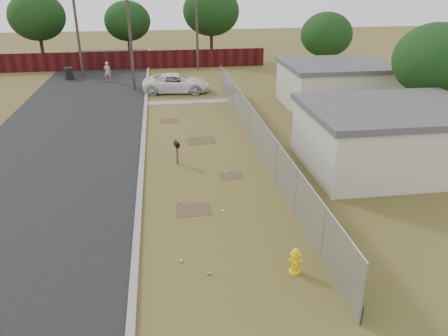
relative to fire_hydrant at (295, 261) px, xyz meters
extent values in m
plane|color=brown|center=(-2.05, 9.52, -0.43)|extent=(120.00, 120.00, 0.00)
cube|color=black|center=(-9.55, 17.52, -0.42)|extent=(9.00, 60.00, 0.02)
cube|color=gray|center=(-5.05, 17.52, -0.37)|extent=(0.25, 60.00, 0.12)
cube|color=gray|center=(-2.05, 21.02, -0.42)|extent=(6.20, 1.00, 0.03)
cylinder|color=#919599|center=(1.05, -2.48, 0.57)|extent=(0.06, 0.06, 2.00)
cylinder|color=#919599|center=(1.05, 0.52, 0.57)|extent=(0.06, 0.06, 2.00)
cylinder|color=#919599|center=(1.05, 3.52, 0.57)|extent=(0.06, 0.06, 2.00)
cylinder|color=#919599|center=(1.05, 6.52, 0.57)|extent=(0.06, 0.06, 2.00)
cylinder|color=#919599|center=(1.05, 9.52, 0.57)|extent=(0.06, 0.06, 2.00)
cylinder|color=#919599|center=(1.05, 12.52, 0.57)|extent=(0.06, 0.06, 2.00)
cylinder|color=#919599|center=(1.05, 15.52, 0.57)|extent=(0.06, 0.06, 2.00)
cylinder|color=#919599|center=(1.05, 18.52, 0.57)|extent=(0.06, 0.06, 2.00)
cylinder|color=#919599|center=(1.05, 21.52, 0.57)|extent=(0.06, 0.06, 2.00)
cylinder|color=#919599|center=(1.05, 24.52, 0.57)|extent=(0.06, 0.06, 2.00)
cylinder|color=#919599|center=(1.05, 10.52, 1.57)|extent=(0.04, 26.00, 0.04)
cube|color=gray|center=(1.05, 10.52, 0.57)|extent=(0.01, 26.00, 2.00)
cube|color=black|center=(1.11, 10.52, -0.13)|extent=(0.03, 26.00, 0.60)
cube|color=#410E11|center=(-8.05, 34.52, 0.47)|extent=(30.00, 0.12, 1.80)
cylinder|color=#463C2F|center=(-6.05, 25.52, 4.07)|extent=(0.24, 0.24, 9.00)
cylinder|color=#463C2F|center=(-11.05, 31.52, 4.07)|extent=(0.24, 0.24, 9.00)
cylinder|color=#463C2F|center=(-0.05, 33.52, 4.07)|extent=(0.24, 0.24, 9.00)
cube|color=beige|center=(6.95, 7.52, 0.97)|extent=(8.00, 6.00, 2.80)
cube|color=#4B4A4F|center=(6.95, 7.52, 2.52)|extent=(8.32, 6.24, 0.30)
cube|color=beige|center=(8.45, 18.52, 0.97)|extent=(7.00, 6.00, 2.80)
cube|color=#4B4A4F|center=(8.45, 18.52, 2.52)|extent=(7.28, 6.24, 0.30)
cylinder|color=#382719|center=(-16.05, 38.52, 1.22)|extent=(0.36, 0.36, 3.30)
ellipsoid|color=black|center=(-16.05, 38.52, 4.44)|extent=(5.70, 5.70, 4.84)
cylinder|color=#382719|center=(-7.05, 39.52, 1.00)|extent=(0.36, 0.36, 2.86)
ellipsoid|color=black|center=(-7.05, 39.52, 3.79)|extent=(4.94, 4.94, 4.20)
cylinder|color=#382719|center=(1.95, 38.52, 1.33)|extent=(0.36, 0.36, 3.52)
ellipsoid|color=black|center=(1.95, 38.52, 4.77)|extent=(6.08, 6.08, 5.17)
cylinder|color=#382719|center=(10.95, 27.52, 0.89)|extent=(0.36, 0.36, 2.64)
ellipsoid|color=black|center=(10.95, 27.52, 3.47)|extent=(4.56, 4.56, 3.88)
cylinder|color=#382719|center=(11.95, 12.52, 1.00)|extent=(0.36, 0.36, 2.86)
ellipsoid|color=black|center=(11.95, 12.52, 3.79)|extent=(4.94, 4.94, 4.20)
cylinder|color=yellow|center=(0.00, 0.01, -0.40)|extent=(0.44, 0.44, 0.07)
cylinder|color=yellow|center=(0.00, 0.01, -0.07)|extent=(0.31, 0.31, 0.63)
cylinder|color=yellow|center=(0.00, 0.01, 0.24)|extent=(0.40, 0.40, 0.05)
sphere|color=yellow|center=(0.00, 0.01, 0.33)|extent=(0.30, 0.30, 0.25)
cylinder|color=yellow|center=(0.00, 0.01, 0.46)|extent=(0.05, 0.05, 0.07)
cylinder|color=yellow|center=(-0.15, 0.04, 0.00)|extent=(0.13, 0.14, 0.12)
cylinder|color=yellow|center=(0.15, -0.03, 0.00)|extent=(0.13, 0.14, 0.12)
cylinder|color=yellow|center=(-0.03, -0.14, 0.00)|extent=(0.18, 0.16, 0.15)
cube|color=brown|center=(-3.27, 9.30, 0.07)|extent=(0.11, 0.11, 1.01)
cube|color=black|center=(-3.27, 9.30, 0.61)|extent=(0.29, 0.51, 0.18)
cylinder|color=black|center=(-3.27, 9.30, 0.70)|extent=(0.29, 0.51, 0.18)
cube|color=red|center=(-3.21, 9.04, 0.61)|extent=(0.03, 0.04, 0.10)
imported|color=white|center=(-2.62, 24.23, 0.31)|extent=(5.55, 2.94, 1.49)
imported|color=tan|center=(-8.50, 29.03, 0.45)|extent=(0.71, 0.54, 1.76)
cube|color=black|center=(-12.10, 30.47, 0.07)|extent=(0.80, 0.80, 1.00)
cube|color=black|center=(-12.10, 30.47, 0.59)|extent=(0.88, 0.88, 0.08)
cylinder|color=black|center=(-11.70, 30.28, -0.33)|extent=(0.12, 0.21, 0.21)
cylinder|color=white|center=(-1.71, 4.21, -0.39)|extent=(0.09, 0.11, 0.07)
cylinder|color=#A8A8AD|center=(-3.37, 5.21, -0.39)|extent=(0.12, 0.10, 0.07)
cylinder|color=white|center=(-1.02, 7.87, -0.39)|extent=(0.10, 0.12, 0.07)
cylinder|color=#A8A8AD|center=(-3.55, 1.06, -0.39)|extent=(0.09, 0.11, 0.07)
cylinder|color=white|center=(-0.94, 14.45, -0.39)|extent=(0.12, 0.12, 0.07)
cylinder|color=#A8A8AD|center=(-2.48, 8.55, -0.39)|extent=(0.09, 0.11, 0.07)
cylinder|color=#A8A8AD|center=(-2.72, 0.29, -0.39)|extent=(0.11, 0.09, 0.07)
camera|label=1|loc=(-3.87, -10.94, 8.22)|focal=35.00mm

